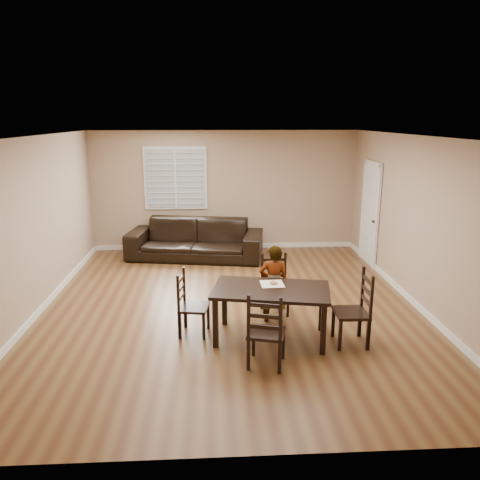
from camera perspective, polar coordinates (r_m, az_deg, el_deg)
name	(u,v)px	position (r m, az deg, el deg)	size (l,w,h in m)	color
ground	(231,306)	(7.68, -1.16, -8.02)	(7.00, 7.00, 0.00)	brown
room	(232,194)	(7.36, -1.00, 5.62)	(6.04, 7.04, 2.72)	tan
dining_table	(271,295)	(6.39, 3.80, -6.66)	(1.70, 1.16, 0.73)	black
chair_near	(274,285)	(7.39, 4.16, -5.49)	(0.42, 0.39, 0.93)	black
chair_far	(265,336)	(5.71, 3.07, -11.56)	(0.53, 0.51, 0.97)	black
chair_left	(186,305)	(6.65, -6.58, -7.94)	(0.45, 0.47, 0.92)	black
chair_right	(360,311)	(6.52, 14.45, -8.40)	(0.44, 0.47, 1.02)	black
child	(274,284)	(6.94, 4.14, -5.37)	(0.43, 0.28, 1.18)	gray
napkin	(272,284)	(6.52, 3.93, -5.36)	(0.31, 0.31, 0.00)	beige
donut	(273,282)	(6.51, 4.11, -5.17)	(0.11, 0.11, 0.04)	#C17A45
sofa	(195,239)	(10.15, -5.48, 0.09)	(2.86, 1.12, 0.84)	black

